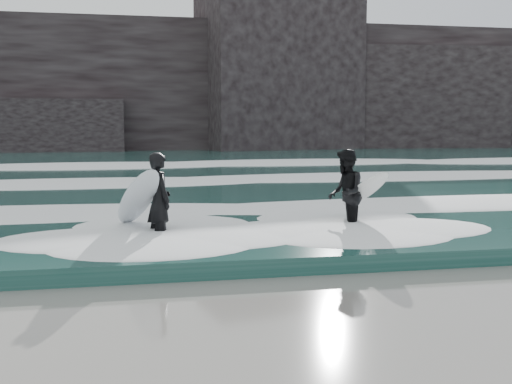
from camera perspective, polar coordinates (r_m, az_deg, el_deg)
ground at (r=7.43m, az=14.35°, el=-12.53°), size 120.00×120.00×0.00m
sea at (r=35.51m, az=-6.68°, el=2.59°), size 90.00×52.00×0.30m
headland at (r=52.46m, az=-8.43°, el=9.02°), size 70.00×9.00×10.00m
foam_near at (r=15.74m, az=-0.15°, el=-0.96°), size 60.00×3.20×0.20m
foam_mid at (r=22.61m, az=-3.73°, el=1.26°), size 60.00×4.00×0.24m
foam_far at (r=31.52m, az=-6.03°, el=2.69°), size 60.00×4.80×0.30m
surfer_left at (r=12.27m, az=-9.06°, el=-0.67°), size 1.25×2.12×1.80m
surfer_right at (r=13.25m, az=8.13°, el=-0.12°), size 1.20×1.97×1.82m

